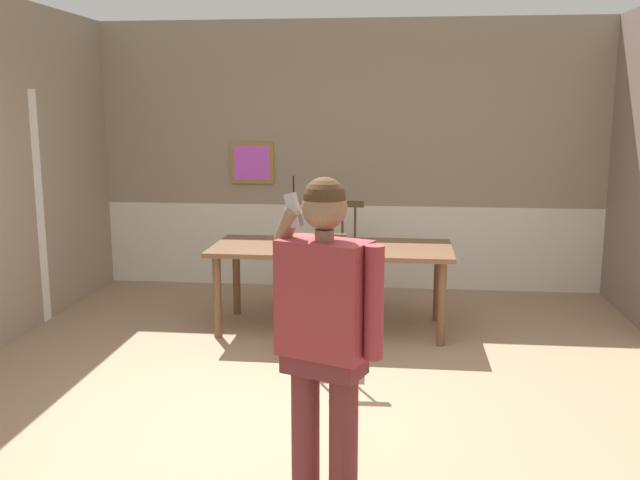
{
  "coord_description": "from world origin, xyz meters",
  "views": [
    {
      "loc": [
        0.51,
        -4.31,
        1.93
      ],
      "look_at": [
        0.07,
        -0.25,
        1.17
      ],
      "focal_mm": 39.84,
      "sensor_mm": 36.0,
      "label": 1
    }
  ],
  "objects_px": {
    "dining_table": "(332,255)",
    "chair_by_doorway": "(340,256)",
    "person_figure": "(326,324)",
    "chair_near_window": "(321,302)"
  },
  "relations": [
    {
      "from": "dining_table",
      "to": "chair_near_window",
      "type": "xyz_separation_m",
      "value": [
        -0.0,
        -0.84,
        -0.19
      ]
    },
    {
      "from": "chair_near_window",
      "to": "chair_by_doorway",
      "type": "bearing_deg",
      "value": 87.47
    },
    {
      "from": "chair_by_doorway",
      "to": "person_figure",
      "type": "bearing_deg",
      "value": 96.28
    },
    {
      "from": "chair_near_window",
      "to": "person_figure",
      "type": "distance_m",
      "value": 2.08
    },
    {
      "from": "dining_table",
      "to": "chair_by_doorway",
      "type": "xyz_separation_m",
      "value": [
        0.01,
        0.84,
        -0.18
      ]
    },
    {
      "from": "chair_near_window",
      "to": "chair_by_doorway",
      "type": "xyz_separation_m",
      "value": [
        0.01,
        1.68,
        0.01
      ]
    },
    {
      "from": "dining_table",
      "to": "person_figure",
      "type": "distance_m",
      "value": 2.88
    },
    {
      "from": "dining_table",
      "to": "person_figure",
      "type": "xyz_separation_m",
      "value": [
        0.23,
        -2.86,
        0.26
      ]
    },
    {
      "from": "chair_near_window",
      "to": "person_figure",
      "type": "relative_size",
      "value": 0.63
    },
    {
      "from": "chair_by_doorway",
      "to": "chair_near_window",
      "type": "bearing_deg",
      "value": 92.37
    }
  ]
}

